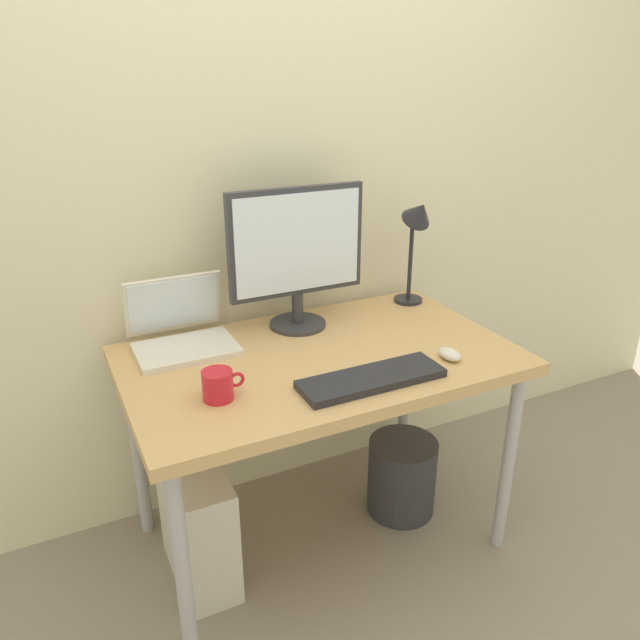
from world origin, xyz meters
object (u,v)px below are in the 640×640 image
monitor (297,251)px  desk (320,373)px  laptop (181,330)px  desk_lamp (417,228)px  mouse (450,354)px  wastebasket (401,476)px  computer_tower (198,525)px  coffee_mug (218,385)px  keyboard (372,379)px

monitor → desk: bearing=-97.5°
laptop → desk: bearing=-34.5°
desk_lamp → mouse: desk_lamp is taller
mouse → wastebasket: mouse is taller
desk → desk_lamp: size_ratio=2.91×
monitor → computer_tower: 0.97m
desk_lamp → laptop: bearing=178.8°
laptop → coffee_mug: 0.39m
laptop → computer_tower: laptop is taller
laptop → mouse: size_ratio=3.56×
mouse → desk: bearing=149.2°
desk_lamp → wastebasket: 0.94m
computer_tower → coffee_mug: bearing=-65.6°
desk_lamp → monitor: bearing=-179.9°
coffee_mug → desk: bearing=19.0°
desk_lamp → mouse: 0.56m
coffee_mug → wastebasket: (0.73, 0.13, -0.64)m
laptop → desk_lamp: desk_lamp is taller
desk_lamp → keyboard: 0.73m
monitor → desk_lamp: (0.49, 0.00, 0.02)m
monitor → computer_tower: (-0.47, -0.23, -0.81)m
desk_lamp → wastebasket: (-0.17, -0.24, -0.89)m
monitor → desk_lamp: size_ratio=1.15×
desk_lamp → wastebasket: bearing=-125.6°
keyboard → computer_tower: keyboard is taller
monitor → coffee_mug: monitor is taller
desk → mouse: (0.35, -0.21, 0.08)m
desk_lamp → computer_tower: 1.29m
monitor → keyboard: monitor is taller
laptop → keyboard: laptop is taller
coffee_mug → laptop: bearing=90.7°
keyboard → coffee_mug: coffee_mug is taller
coffee_mug → desk_lamp: bearing=22.5°
desk_lamp → keyboard: (-0.47, -0.48, -0.29)m
wastebasket → monitor: bearing=142.8°
monitor → coffee_mug: (-0.41, -0.37, -0.23)m
monitor → mouse: monitor is taller
desk_lamp → coffee_mug: size_ratio=3.50×
desk → desk_lamp: bearing=25.0°
wastebasket → coffee_mug: bearing=-169.7°
coffee_mug → wastebasket: 0.97m
laptop → wastebasket: laptop is taller
keyboard → wastebasket: (0.30, 0.24, -0.60)m
desk → computer_tower: bearing=178.4°
wastebasket → mouse: bearing=-88.9°
desk → wastebasket: (0.35, 0.00, -0.53)m
keyboard → wastebasket: size_ratio=1.47×
monitor → coffee_mug: size_ratio=4.04×
mouse → wastebasket: size_ratio=0.30×
desk → coffee_mug: coffee_mug is taller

